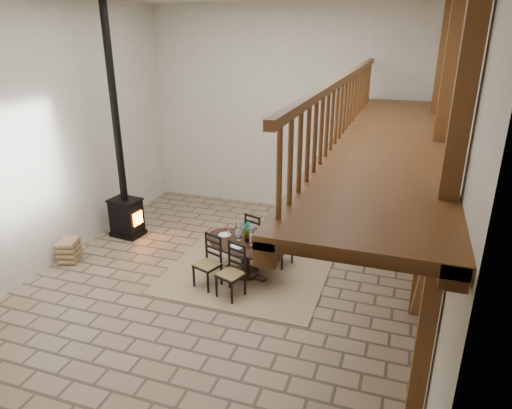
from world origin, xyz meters
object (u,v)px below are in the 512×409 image
(dining_table, at_px, (245,256))
(wood_stove, at_px, (123,189))
(log_basket, at_px, (126,226))
(log_stack, at_px, (69,250))

(dining_table, xyz_separation_m, wood_stove, (-3.15, 0.84, 0.71))
(log_basket, relative_size, log_stack, 0.97)
(wood_stove, bearing_deg, log_basket, 159.12)
(log_basket, distance_m, log_stack, 1.53)
(dining_table, height_order, log_stack, dining_table)
(dining_table, bearing_deg, log_stack, -151.03)
(log_basket, bearing_deg, dining_table, -15.19)
(wood_stove, distance_m, log_basket, 0.93)
(log_stack, bearing_deg, dining_table, 9.77)
(wood_stove, distance_m, log_stack, 1.74)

